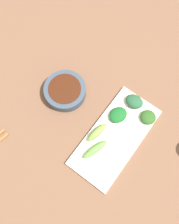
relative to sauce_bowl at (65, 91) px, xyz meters
The scene contains 8 objects.
tabletop 0.12m from the sauce_bowl, 14.45° to the right, with size 2.10×2.10×0.02m, color brown.
sauce_bowl is the anchor object (origin of this frame).
serving_plate 0.24m from the sauce_bowl, ahead, with size 0.16×0.34×0.01m, color silver.
broccoli_stalk_0 0.23m from the sauce_bowl, 26.68° to the right, with size 0.02×0.09×0.02m, color #5EAC41.
broccoli_leafy_1 0.20m from the sauce_bowl, 10.60° to the left, with size 0.05×0.06×0.02m, color #175B23.
broccoli_stalk_2 0.19m from the sauce_bowl, 16.96° to the right, with size 0.03×0.08×0.03m, color #72A33F.
broccoli_leafy_3 0.30m from the sauce_bowl, 17.70° to the left, with size 0.05×0.05×0.02m, color #29541D.
broccoli_leafy_4 0.24m from the sauce_bowl, 26.88° to the left, with size 0.06×0.05×0.03m, color #245132.
Camera 1 is at (0.17, -0.20, 0.87)m, focal length 41.26 mm.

